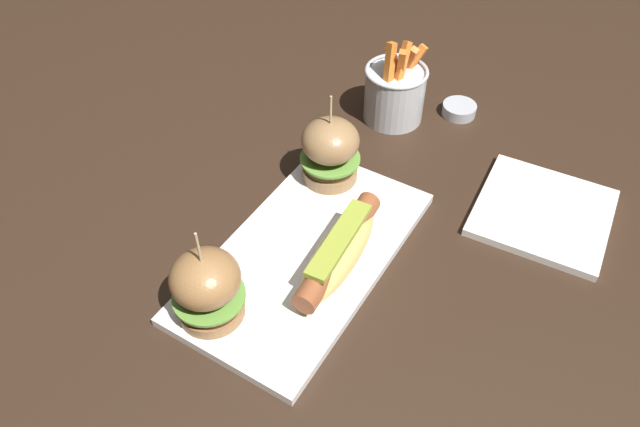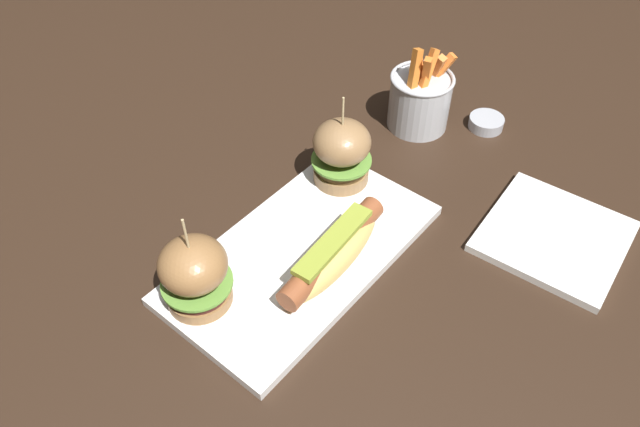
{
  "view_description": "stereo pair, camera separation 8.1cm",
  "coord_description": "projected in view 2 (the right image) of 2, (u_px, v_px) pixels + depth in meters",
  "views": [
    {
      "loc": [
        -0.45,
        -0.29,
        0.63
      ],
      "look_at": [
        0.04,
        0.0,
        0.05
      ],
      "focal_mm": 34.18,
      "sensor_mm": 36.0,
      "label": 1
    },
    {
      "loc": [
        -0.4,
        -0.36,
        0.63
      ],
      "look_at": [
        0.04,
        0.0,
        0.05
      ],
      "focal_mm": 34.18,
      "sensor_mm": 36.0,
      "label": 2
    }
  ],
  "objects": [
    {
      "name": "fries_bucket",
      "position": [
        420.0,
        99.0,
        1.0
      ],
      "size": [
        0.1,
        0.1,
        0.15
      ],
      "color": "#B7BABF",
      "rests_on": "ground"
    },
    {
      "name": "ground_plane",
      "position": [
        302.0,
        257.0,
        0.83
      ],
      "size": [
        3.0,
        3.0,
        0.0
      ],
      "primitive_type": "plane",
      "color": "black"
    },
    {
      "name": "slider_left",
      "position": [
        195.0,
        273.0,
        0.73
      ],
      "size": [
        0.09,
        0.09,
        0.14
      ],
      "color": "olive",
      "rests_on": "platter_main"
    },
    {
      "name": "side_plate",
      "position": [
        554.0,
        236.0,
        0.85
      ],
      "size": [
        0.2,
        0.2,
        0.01
      ],
      "primitive_type": "cube",
      "rotation": [
        0.0,
        0.0,
        0.07
      ],
      "color": "white",
      "rests_on": "ground"
    },
    {
      "name": "sauce_ramekin",
      "position": [
        486.0,
        122.0,
        1.02
      ],
      "size": [
        0.06,
        0.06,
        0.02
      ],
      "color": "#A8AAB2",
      "rests_on": "ground"
    },
    {
      "name": "hot_dog",
      "position": [
        333.0,
        252.0,
        0.78
      ],
      "size": [
        0.2,
        0.07,
        0.05
      ],
      "color": "#DAB25E",
      "rests_on": "platter_main"
    },
    {
      "name": "slider_right",
      "position": [
        342.0,
        152.0,
        0.88
      ],
      "size": [
        0.09,
        0.09,
        0.15
      ],
      "color": "#936D46",
      "rests_on": "platter_main"
    },
    {
      "name": "platter_main",
      "position": [
        302.0,
        253.0,
        0.82
      ],
      "size": [
        0.38,
        0.21,
        0.01
      ],
      "primitive_type": "cube",
      "color": "white",
      "rests_on": "ground"
    }
  ]
}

